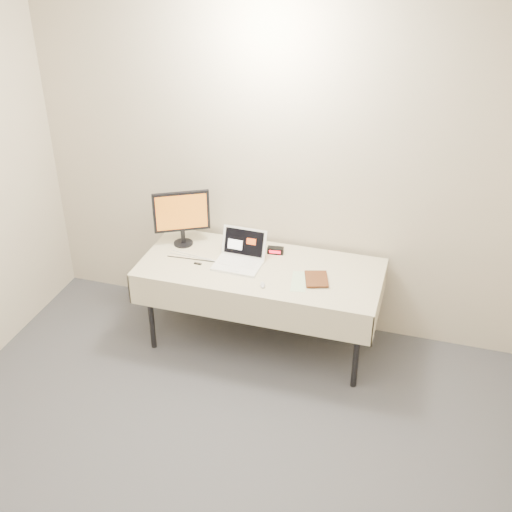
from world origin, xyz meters
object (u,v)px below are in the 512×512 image
(laptop, at_px, (240,256))
(monitor, at_px, (182,214))
(book, at_px, (306,268))
(table, at_px, (260,274))

(laptop, relative_size, monitor, 0.79)
(laptop, bearing_deg, book, -9.93)
(book, bearing_deg, monitor, 150.43)
(table, relative_size, monitor, 4.02)
(monitor, bearing_deg, laptop, -43.56)
(table, height_order, book, book)
(table, height_order, laptop, laptop)
(table, xyz_separation_m, laptop, (-0.17, 0.02, 0.12))
(table, xyz_separation_m, book, (0.37, -0.09, 0.17))
(monitor, distance_m, book, 1.12)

